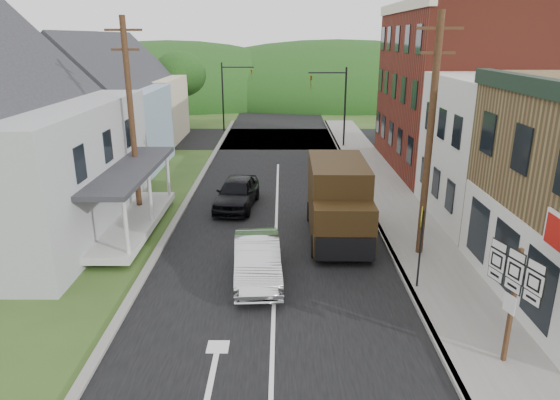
{
  "coord_description": "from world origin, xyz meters",
  "views": [
    {
      "loc": [
        0.25,
        -14.34,
        8.13
      ],
      "look_at": [
        0.18,
        3.72,
        2.2
      ],
      "focal_mm": 32.0,
      "sensor_mm": 36.0,
      "label": 1
    }
  ],
  "objects_px": {
    "dark_sedan": "(237,193)",
    "route_sign_cluster": "(513,290)",
    "delivery_van": "(338,201)",
    "silver_sedan": "(257,260)",
    "warning_sign": "(421,235)"
  },
  "relations": [
    {
      "from": "dark_sedan",
      "to": "route_sign_cluster",
      "type": "bearing_deg",
      "value": -51.2
    },
    {
      "from": "delivery_van",
      "to": "route_sign_cluster",
      "type": "xyz_separation_m",
      "value": [
        3.36,
        -8.65,
        0.57
      ]
    },
    {
      "from": "silver_sedan",
      "to": "dark_sedan",
      "type": "distance_m",
      "value": 7.87
    },
    {
      "from": "dark_sedan",
      "to": "warning_sign",
      "type": "relative_size",
      "value": 1.56
    },
    {
      "from": "silver_sedan",
      "to": "warning_sign",
      "type": "height_order",
      "value": "warning_sign"
    },
    {
      "from": "delivery_van",
      "to": "route_sign_cluster",
      "type": "distance_m",
      "value": 9.3
    },
    {
      "from": "dark_sedan",
      "to": "warning_sign",
      "type": "bearing_deg",
      "value": -45.06
    },
    {
      "from": "dark_sedan",
      "to": "route_sign_cluster",
      "type": "relative_size",
      "value": 1.42
    },
    {
      "from": "warning_sign",
      "to": "route_sign_cluster",
      "type": "bearing_deg",
      "value": -55.72
    },
    {
      "from": "delivery_van",
      "to": "dark_sedan",
      "type": "bearing_deg",
      "value": 139.98
    },
    {
      "from": "delivery_van",
      "to": "route_sign_cluster",
      "type": "relative_size",
      "value": 1.83
    },
    {
      "from": "silver_sedan",
      "to": "delivery_van",
      "type": "distance_m",
      "value": 5.06
    },
    {
      "from": "silver_sedan",
      "to": "warning_sign",
      "type": "xyz_separation_m",
      "value": [
        5.37,
        -0.77,
        1.25
      ]
    },
    {
      "from": "delivery_van",
      "to": "silver_sedan",
      "type": "bearing_deg",
      "value": -129.33
    },
    {
      "from": "silver_sedan",
      "to": "route_sign_cluster",
      "type": "distance_m",
      "value": 8.27
    }
  ]
}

